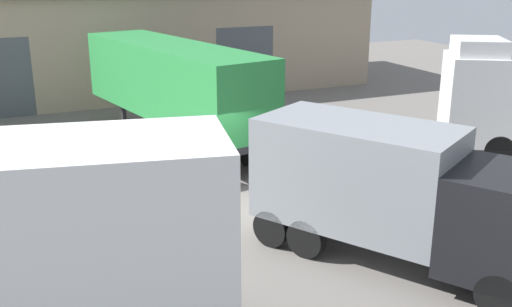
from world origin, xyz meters
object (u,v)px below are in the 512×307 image
object	(u,v)px
box_truck_black	(390,187)
oil_drum	(499,203)
tractor_unit_white	(466,100)
container_trailer_green	(174,83)

from	to	relation	value
box_truck_black	oil_drum	xyz separation A→B (m)	(4.24, 0.69, -1.37)
tractor_unit_white	box_truck_black	size ratio (longest dim) A/B	0.96
tractor_unit_white	container_trailer_green	xyz separation A→B (m)	(-9.46, 4.94, 0.52)
container_trailer_green	box_truck_black	size ratio (longest dim) A/B	1.54
tractor_unit_white	oil_drum	size ratio (longest dim) A/B	7.50
container_trailer_green	box_truck_black	world-z (taller)	container_trailer_green
container_trailer_green	box_truck_black	bearing A→B (deg)	179.33
tractor_unit_white	box_truck_black	xyz separation A→B (m)	(-7.46, -5.72, -0.19)
tractor_unit_white	container_trailer_green	world-z (taller)	tractor_unit_white
tractor_unit_white	box_truck_black	world-z (taller)	tractor_unit_white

